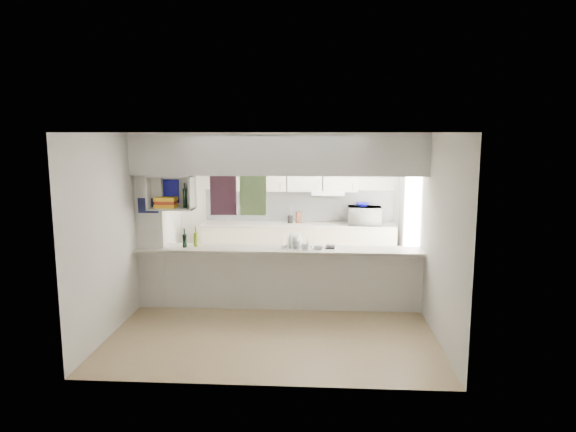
# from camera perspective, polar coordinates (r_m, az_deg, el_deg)

# --- Properties ---
(floor) EXTENTS (4.80, 4.80, 0.00)m
(floor) POSITION_cam_1_polar(r_m,az_deg,el_deg) (7.82, -1.03, -10.18)
(floor) COLOR tan
(floor) RESTS_ON ground
(ceiling) EXTENTS (4.80, 4.80, 0.00)m
(ceiling) POSITION_cam_1_polar(r_m,az_deg,el_deg) (7.38, -1.09, 9.24)
(ceiling) COLOR white
(ceiling) RESTS_ON wall_back
(wall_back) EXTENTS (4.20, 0.00, 4.20)m
(wall_back) POSITION_cam_1_polar(r_m,az_deg,el_deg) (9.86, 0.05, 1.65)
(wall_back) COLOR silver
(wall_back) RESTS_ON floor
(wall_left) EXTENTS (0.00, 4.80, 4.80)m
(wall_left) POSITION_cam_1_polar(r_m,az_deg,el_deg) (7.93, -16.35, -0.56)
(wall_left) COLOR silver
(wall_left) RESTS_ON floor
(wall_right) EXTENTS (0.00, 4.80, 4.80)m
(wall_right) POSITION_cam_1_polar(r_m,az_deg,el_deg) (7.62, 14.90, -0.89)
(wall_right) COLOR silver
(wall_right) RESTS_ON floor
(servery_partition) EXTENTS (4.20, 0.50, 2.60)m
(servery_partition) POSITION_cam_1_polar(r_m,az_deg,el_deg) (7.45, -2.39, 1.99)
(servery_partition) COLOR silver
(servery_partition) RESTS_ON floor
(cubby_shelf) EXTENTS (0.65, 0.35, 0.50)m
(cubby_shelf) POSITION_cam_1_polar(r_m,az_deg,el_deg) (7.65, -12.89, 2.34)
(cubby_shelf) COLOR white
(cubby_shelf) RESTS_ON bulkhead
(kitchen_run) EXTENTS (3.60, 0.63, 2.24)m
(kitchen_run) POSITION_cam_1_polar(r_m,az_deg,el_deg) (9.66, 0.90, -1.35)
(kitchen_run) COLOR beige
(kitchen_run) RESTS_ON floor
(microwave) EXTENTS (0.62, 0.43, 0.33)m
(microwave) POSITION_cam_1_polar(r_m,az_deg,el_deg) (9.58, 8.52, 0.04)
(microwave) COLOR white
(microwave) RESTS_ON bench_top
(bowl) EXTENTS (0.26, 0.26, 0.06)m
(bowl) POSITION_cam_1_polar(r_m,az_deg,el_deg) (9.59, 8.28, 1.26)
(bowl) COLOR #0B0C83
(bowl) RESTS_ON microwave
(dish_rack) EXTENTS (0.49, 0.42, 0.22)m
(dish_rack) POSITION_cam_1_polar(r_m,az_deg,el_deg) (7.56, 1.05, -2.92)
(dish_rack) COLOR silver
(dish_rack) RESTS_ON breakfast_bar
(cup) EXTENTS (0.16, 0.16, 0.10)m
(cup) POSITION_cam_1_polar(r_m,az_deg,el_deg) (7.51, 0.93, -3.17)
(cup) COLOR white
(cup) RESTS_ON dish_rack
(wine_bottles) EXTENTS (0.21, 0.14, 0.30)m
(wine_bottles) POSITION_cam_1_polar(r_m,az_deg,el_deg) (7.76, -10.78, -2.58)
(wine_bottles) COLOR black
(wine_bottles) RESTS_ON breakfast_bar
(plastic_tubs) EXTENTS (0.49, 0.21, 0.06)m
(plastic_tubs) POSITION_cam_1_polar(r_m,az_deg,el_deg) (7.58, 3.19, -3.36)
(plastic_tubs) COLOR silver
(plastic_tubs) RESTS_ON breakfast_bar
(utensil_jar) EXTENTS (0.10, 0.10, 0.14)m
(utensil_jar) POSITION_cam_1_polar(r_m,az_deg,el_deg) (9.65, 0.24, -0.38)
(utensil_jar) COLOR black
(utensil_jar) RESTS_ON bench_top
(knife_block) EXTENTS (0.12, 0.11, 0.21)m
(knife_block) POSITION_cam_1_polar(r_m,az_deg,el_deg) (9.67, 1.21, -0.15)
(knife_block) COLOR #4D2B1A
(knife_block) RESTS_ON bench_top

